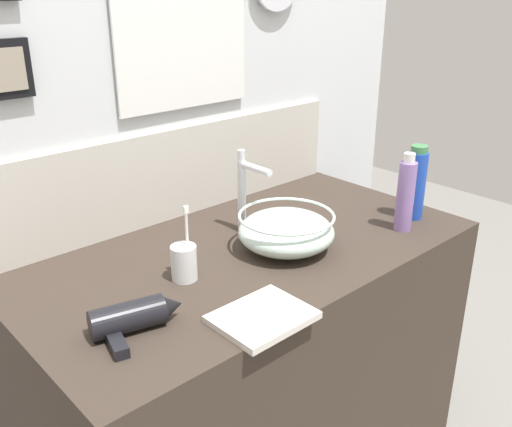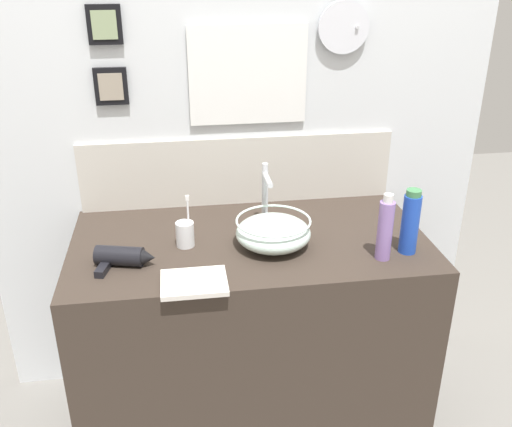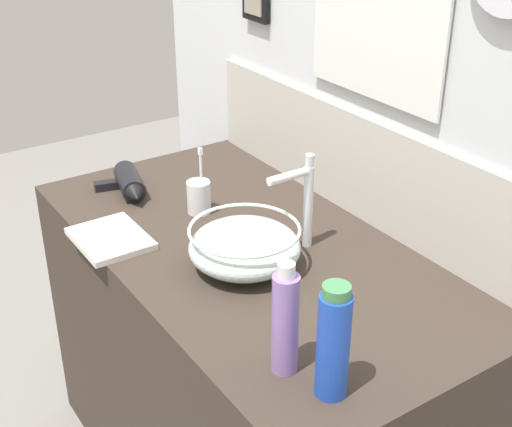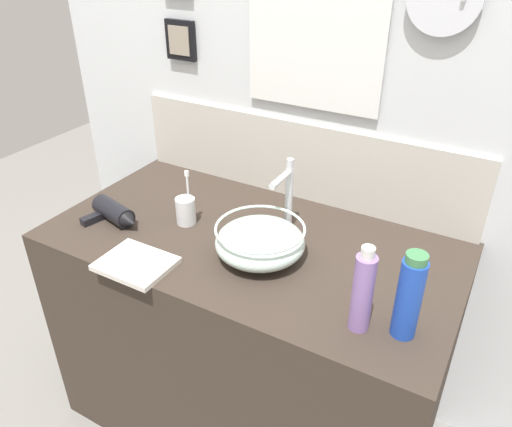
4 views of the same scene
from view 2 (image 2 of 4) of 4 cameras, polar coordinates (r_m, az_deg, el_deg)
The scene contains 10 objects.
ground_plane at distance 2.54m, azimuth -0.52°, elevation -19.32°, with size 6.00×6.00×0.00m, color gray.
vanity_counter at distance 2.27m, azimuth -0.56°, elevation -11.84°, with size 1.28×0.67×0.83m, color #382D26.
back_panel at distance 2.27m, azimuth -1.92°, elevation 9.27°, with size 2.01×0.10×2.33m.
glass_bowl_sink at distance 1.98m, azimuth 1.74°, elevation -1.89°, with size 0.26×0.26×0.10m.
faucet at distance 2.09m, azimuth 0.97°, elevation 2.27°, with size 0.02×0.13×0.24m.
hair_drier at distance 1.92m, azimuth -13.16°, elevation -4.26°, with size 0.21×0.14×0.07m.
toothbrush_cup at distance 2.00m, azimuth -7.10°, elevation -2.02°, with size 0.06×0.06×0.19m.
lotion_bottle at distance 1.99m, azimuth 15.17°, elevation -0.85°, with size 0.06×0.06×0.23m.
shampoo_bottle at distance 1.93m, azimuth 12.78°, elevation -1.53°, with size 0.05×0.05×0.23m.
hand_towel at distance 1.79m, azimuth -6.22°, elevation -6.89°, with size 0.21×0.16×0.02m, color silver.
Camera 2 is at (-0.25, -1.81, 1.77)m, focal length 40.00 mm.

